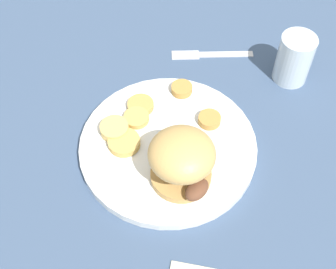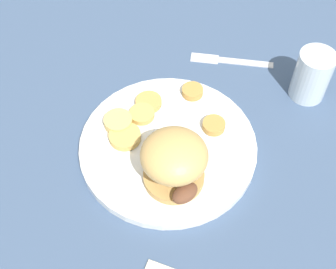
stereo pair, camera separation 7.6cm
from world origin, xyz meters
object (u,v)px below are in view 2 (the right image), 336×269
(dinner_plate, at_px, (168,146))
(drinking_glass, at_px, (312,75))
(fork, at_px, (230,61))
(sandwich, at_px, (178,161))

(dinner_plate, bearing_deg, drinking_glass, -71.46)
(fork, distance_m, drinking_glass, 0.17)
(dinner_plate, xyz_separation_m, drinking_glass, (0.09, -0.27, 0.04))
(drinking_glass, bearing_deg, sandwich, 120.99)
(fork, height_order, drinking_glass, drinking_glass)
(dinner_plate, xyz_separation_m, sandwich, (-0.07, -0.01, 0.06))
(dinner_plate, xyz_separation_m, fork, (0.19, -0.15, -0.01))
(sandwich, relative_size, drinking_glass, 1.22)
(sandwich, height_order, fork, sandwich)
(sandwich, height_order, drinking_glass, sandwich)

